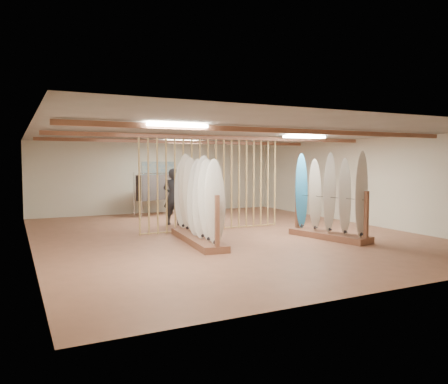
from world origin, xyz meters
name	(u,v)px	position (x,y,z in m)	size (l,w,h in m)	color
floor	(224,234)	(0.00, 0.00, 0.00)	(12.00, 12.00, 0.00)	#9C654B
ceiling	(224,135)	(0.00, 0.00, 2.80)	(12.00, 12.00, 0.00)	gray
wall_back	(159,178)	(0.00, 6.00, 1.40)	(12.00, 12.00, 0.00)	beige
wall_front	(392,203)	(0.00, -6.00, 1.40)	(12.00, 12.00, 0.00)	beige
wall_left	(29,190)	(-5.00, 0.00, 1.40)	(12.00, 12.00, 0.00)	beige
wall_right	(360,181)	(5.00, 0.00, 1.40)	(12.00, 12.00, 0.00)	beige
ceiling_slats	(224,138)	(0.00, 0.00, 2.72)	(9.50, 6.12, 0.10)	brown
light_panels	(224,137)	(0.00, 0.00, 2.74)	(1.20, 0.35, 0.06)	white
bamboo_partition	(212,184)	(0.00, 0.80, 1.40)	(4.45, 0.05, 2.78)	tan
poster	(159,173)	(0.00, 5.98, 1.60)	(1.40, 0.03, 0.90)	teal
rack_left	(197,213)	(-1.14, -0.79, 0.75)	(0.91, 3.18, 2.19)	brown
rack_right	(329,210)	(2.21, -1.85, 0.75)	(1.13, 2.41, 2.22)	brown
clothing_rack_a	(154,187)	(-0.52, 4.91, 1.08)	(1.48, 0.91, 1.67)	silver
clothing_rack_b	(194,188)	(1.29, 5.40, 0.98)	(1.39, 0.53, 1.50)	silver
shopper_a	(173,193)	(-0.66, 2.38, 1.04)	(0.76, 0.51, 2.08)	#26282E
shopper_b	(201,187)	(1.26, 4.55, 1.06)	(1.02, 0.80, 2.12)	#332F27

